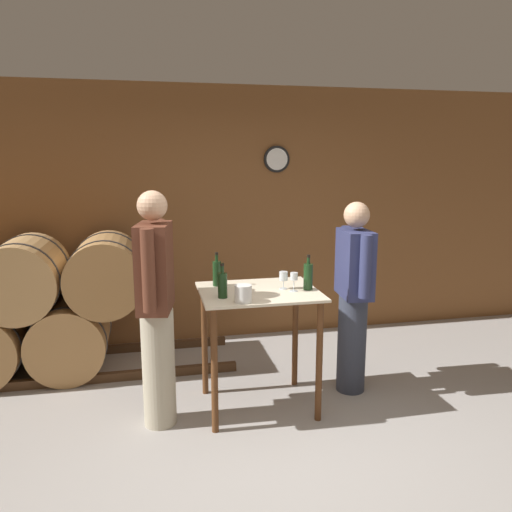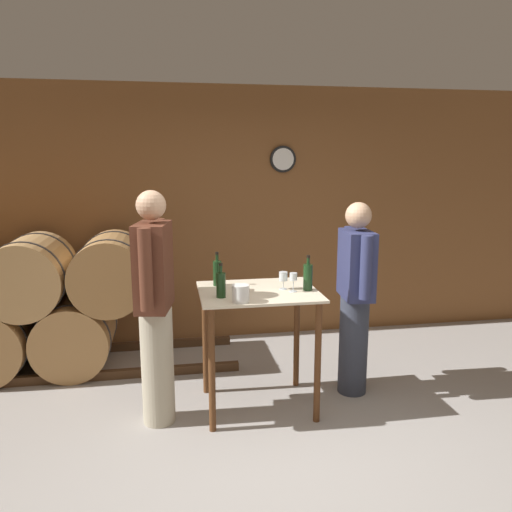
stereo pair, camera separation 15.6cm
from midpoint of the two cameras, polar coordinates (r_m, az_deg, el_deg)
name	(u,v)px [view 1 (the left image)]	position (r m, az deg, el deg)	size (l,w,h in m)	color
ground_plane	(289,463)	(3.52, 2.39, -22.59)	(14.00, 14.00, 0.00)	#9E9993
back_wall	(227,215)	(5.38, -4.12, 4.66)	(8.40, 0.08, 2.70)	brown
barrel_rack	(6,310)	(5.06, -27.46, -5.51)	(4.40, 0.85, 1.27)	#4C331E
tasting_table	(259,316)	(3.89, -0.84, -6.90)	(0.90, 0.74, 0.96)	beige
wine_bottle_far_left	(223,284)	(3.63, -5.08, -3.26)	(0.07, 0.07, 0.26)	#193819
wine_bottle_left	(217,273)	(3.96, -5.62, -1.90)	(0.07, 0.07, 0.27)	#193819
wine_bottle_center	(308,276)	(3.85, 4.82, -2.27)	(0.07, 0.07, 0.27)	#193819
wine_glass_near_left	(283,277)	(3.86, 2.00, -2.38)	(0.07, 0.07, 0.14)	silver
wine_glass_near_center	(294,277)	(3.79, 3.18, -2.47)	(0.06, 0.06, 0.15)	silver
ice_bucket	(243,294)	(3.51, -2.76, -4.33)	(0.12, 0.12, 0.12)	white
person_host	(156,305)	(3.67, -12.55, -5.48)	(0.29, 0.58, 1.74)	#B7AD93
person_visitor_with_scarf	(354,294)	(4.20, 10.05, -4.29)	(0.25, 0.59, 1.61)	#333847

